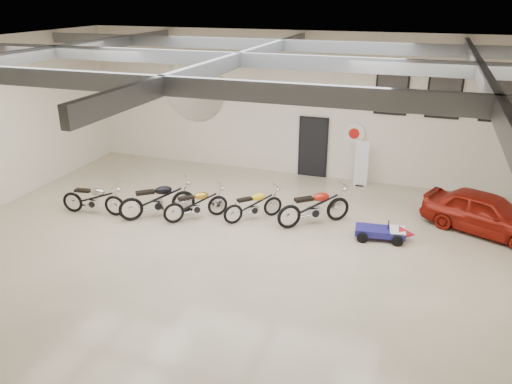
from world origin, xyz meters
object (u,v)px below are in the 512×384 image
(motorcycle_black, at_px, (157,199))
(motorcycle_gold, at_px, (196,203))
(go_kart, at_px, (385,230))
(vintage_car, at_px, (486,213))
(banner_stand, at_px, (362,163))
(motorcycle_yellow, at_px, (253,204))
(motorcycle_red, at_px, (314,206))
(motorcycle_silver, at_px, (93,198))

(motorcycle_black, relative_size, motorcycle_gold, 1.15)
(go_kart, relative_size, vintage_car, 0.48)
(banner_stand, relative_size, motorcycle_yellow, 0.92)
(vintage_car, bearing_deg, go_kart, 141.19)
(motorcycle_black, distance_m, motorcycle_gold, 1.16)
(motorcycle_gold, height_order, vintage_car, vintage_car)
(motorcycle_red, xyz_separation_m, vintage_car, (4.54, 1.03, 0.00))
(motorcycle_yellow, distance_m, go_kart, 3.75)
(banner_stand, xyz_separation_m, vintage_car, (3.72, -2.47, -0.26))
(banner_stand, relative_size, vintage_car, 0.50)
(motorcycle_black, bearing_deg, motorcycle_gold, -28.20)
(banner_stand, bearing_deg, motorcycle_gold, -134.85)
(banner_stand, relative_size, motorcycle_red, 0.77)
(motorcycle_silver, relative_size, motorcycle_black, 0.89)
(motorcycle_red, relative_size, go_kart, 1.36)
(motorcycle_black, bearing_deg, motorcycle_yellow, -24.33)
(go_kart, distance_m, vintage_car, 2.87)
(banner_stand, bearing_deg, vintage_car, -34.36)
(motorcycle_red, height_order, vintage_car, vintage_car)
(motorcycle_red, distance_m, go_kart, 2.06)
(vintage_car, bearing_deg, motorcycle_yellow, 124.82)
(motorcycle_black, distance_m, go_kart, 6.50)
(motorcycle_silver, bearing_deg, banner_stand, 26.84)
(motorcycle_yellow, xyz_separation_m, vintage_car, (6.27, 1.29, 0.10))
(motorcycle_silver, height_order, motorcycle_yellow, motorcycle_silver)
(motorcycle_red, bearing_deg, vintage_car, -26.33)
(motorcycle_black, relative_size, motorcycle_yellow, 1.20)
(motorcycle_black, bearing_deg, vintage_car, -26.67)
(motorcycle_black, distance_m, vintage_car, 9.21)
(vintage_car, bearing_deg, motorcycle_red, 125.99)
(motorcycle_black, height_order, motorcycle_yellow, motorcycle_black)
(motorcycle_yellow, bearing_deg, go_kart, -45.80)
(motorcycle_gold, relative_size, vintage_car, 0.57)
(motorcycle_yellow, distance_m, vintage_car, 6.40)
(motorcycle_silver, bearing_deg, motorcycle_black, 5.01)
(motorcycle_gold, relative_size, go_kart, 1.19)
(motorcycle_silver, xyz_separation_m, vintage_car, (10.90, 2.45, 0.07))
(banner_stand, bearing_deg, go_kart, -73.32)
(banner_stand, xyz_separation_m, motorcycle_silver, (-7.17, -4.92, -0.33))
(motorcycle_gold, relative_size, motorcycle_yellow, 1.04)
(motorcycle_silver, height_order, motorcycle_gold, motorcycle_silver)
(motorcycle_gold, height_order, go_kart, motorcycle_gold)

